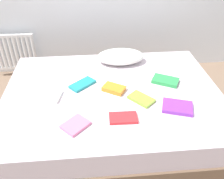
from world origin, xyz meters
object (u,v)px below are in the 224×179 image
Objects in this scene: textbook_green at (165,81)px; textbook_red at (123,118)px; pillow at (121,57)px; textbook_lime at (141,99)px; bed at (112,112)px; textbook_teal at (82,84)px; textbook_orange at (114,89)px; radiator at (14,52)px; textbook_purple at (177,107)px; textbook_white at (48,96)px; textbook_pink at (76,125)px.

textbook_red is (-0.47, -0.48, -0.01)m from textbook_green.
pillow is 0.69m from textbook_lime.
textbook_teal reaches higher than bed.
pillow is at bearing 108.84° from textbook_orange.
textbook_orange is at bearing 23.10° from bed.
radiator reaches higher than textbook_purple.
radiator is at bearing 129.65° from textbook_red.
textbook_purple is at bearing 12.18° from textbook_red.
textbook_green reaches higher than textbook_lime.
radiator is 2.34× the size of textbook_teal.
pillow is at bearing 160.10° from textbook_green.
textbook_lime is at bearing -81.73° from pillow.
textbook_teal is at bearing 170.75° from textbook_purple.
textbook_orange reaches higher than textbook_red.
textbook_white is (-0.71, -0.57, -0.06)m from pillow.
textbook_purple is (1.08, -0.25, 0.00)m from textbook_white.
textbook_pink is at bearing -44.68° from textbook_white.
textbook_pink is (-0.83, -0.13, -0.00)m from textbook_purple.
textbook_orange is at bearing -44.60° from radiator.
pillow is 0.91m from textbook_white.
radiator is at bearing 134.93° from bed.
bed is at bearing -140.87° from textbook_green.
radiator is 1.71m from textbook_orange.
textbook_teal and textbook_pink have the same top height.
textbook_purple is at bearing 21.74° from textbook_lime.
textbook_teal is (-0.79, 0.01, -0.00)m from textbook_green.
textbook_orange reaches higher than textbook_green.
textbook_green is (1.72, -1.10, 0.17)m from radiator.
textbook_orange is at bearing 16.80° from textbook_white.
pillow is 0.91m from textbook_purple.
textbook_lime is at bearing -109.53° from textbook_green.
pillow is 2.07× the size of textbook_teal.
textbook_red is at bearing -105.97° from textbook_green.
textbook_white is (-1.09, -0.14, -0.01)m from textbook_green.
textbook_orange reaches higher than textbook_teal.
textbook_lime is at bearing 3.92° from textbook_white.
pillow reaches higher than textbook_lime.
textbook_red is (-0.09, -0.91, -0.06)m from pillow.
bed is 0.47m from textbook_red.
textbook_lime is 0.29m from textbook_red.
radiator reaches higher than textbook_white.
textbook_white is 0.93× the size of textbook_purple.
textbook_teal reaches higher than textbook_red.
bed is 8.28× the size of textbook_purple.
bed is 10.53× the size of textbook_pink.
radiator is 1.13× the size of pillow.
textbook_white is 1.11m from textbook_purple.
textbook_teal is (0.92, -1.09, 0.17)m from radiator.
bed is at bearing 9.25° from textbook_pink.
textbook_green reaches higher than textbook_white.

